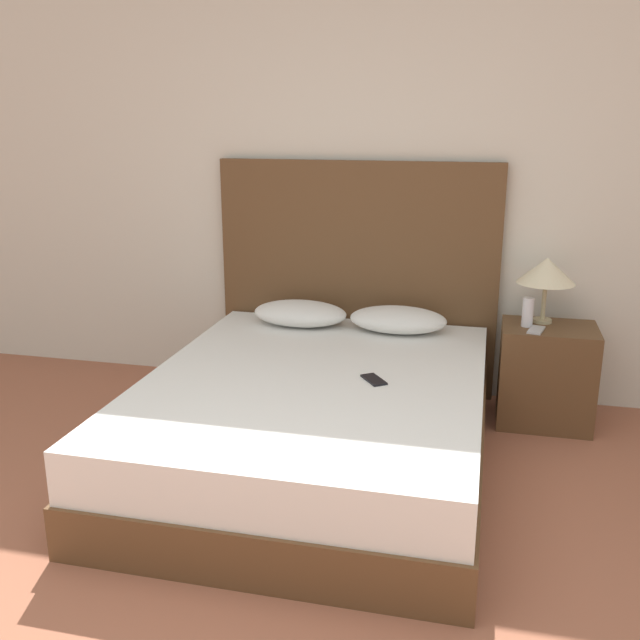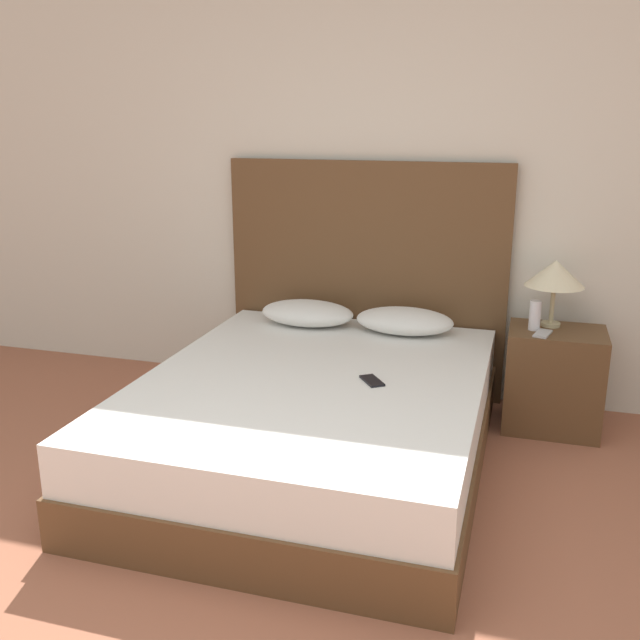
# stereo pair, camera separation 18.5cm
# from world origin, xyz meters

# --- Properties ---
(wall_back) EXTENTS (10.00, 0.06, 2.70)m
(wall_back) POSITION_xyz_m (0.00, 2.78, 1.35)
(wall_back) COLOR silver
(wall_back) RESTS_ON ground_plane
(bed) EXTENTS (1.61, 2.06, 0.46)m
(bed) POSITION_xyz_m (-0.11, 1.65, 0.23)
(bed) COLOR brown
(bed) RESTS_ON ground_plane
(headboard) EXTENTS (1.69, 0.05, 1.41)m
(headboard) POSITION_xyz_m (-0.11, 2.71, 0.70)
(headboard) COLOR brown
(headboard) RESTS_ON ground_plane
(pillow_left) EXTENTS (0.56, 0.34, 0.14)m
(pillow_left) POSITION_xyz_m (-0.40, 2.46, 0.53)
(pillow_left) COLOR white
(pillow_left) RESTS_ON bed
(pillow_right) EXTENTS (0.56, 0.34, 0.14)m
(pillow_right) POSITION_xyz_m (0.18, 2.46, 0.53)
(pillow_right) COLOR white
(pillow_right) RESTS_ON bed
(phone_on_bed) EXTENTS (0.14, 0.16, 0.01)m
(phone_on_bed) POSITION_xyz_m (0.17, 1.65, 0.46)
(phone_on_bed) COLOR black
(phone_on_bed) RESTS_ON bed
(nightstand) EXTENTS (0.50, 0.39, 0.56)m
(nightstand) POSITION_xyz_m (1.01, 2.42, 0.28)
(nightstand) COLOR brown
(nightstand) RESTS_ON ground_plane
(table_lamp) EXTENTS (0.31, 0.31, 0.36)m
(table_lamp) POSITION_xyz_m (0.97, 2.50, 0.85)
(table_lamp) COLOR tan
(table_lamp) RESTS_ON nightstand
(phone_on_nightstand) EXTENTS (0.10, 0.16, 0.01)m
(phone_on_nightstand) POSITION_xyz_m (0.93, 2.32, 0.56)
(phone_on_nightstand) COLOR #B7B7BC
(phone_on_nightstand) RESTS_ON nightstand
(toiletry_bottle) EXTENTS (0.06, 0.06, 0.16)m
(toiletry_bottle) POSITION_xyz_m (0.88, 2.40, 0.64)
(toiletry_bottle) COLOR silver
(toiletry_bottle) RESTS_ON nightstand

